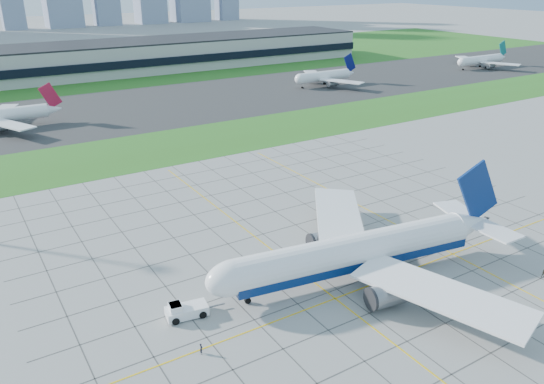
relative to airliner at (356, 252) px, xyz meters
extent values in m
plane|color=#9A9B95|center=(2.99, -1.40, -4.94)|extent=(1400.00, 1400.00, 0.00)
cube|color=#2C611B|center=(2.99, 88.60, -4.92)|extent=(700.00, 35.00, 0.04)
cube|color=#383838|center=(2.99, 143.60, -4.91)|extent=(700.00, 75.00, 0.04)
cube|color=#2C611B|center=(2.99, 253.60, -4.92)|extent=(700.00, 145.00, 0.04)
cube|color=#474744|center=(-45.01, 8.60, -4.92)|extent=(0.18, 130.00, 0.02)
cube|color=#474744|center=(-37.01, 8.60, -4.92)|extent=(0.18, 130.00, 0.02)
cube|color=#474744|center=(-29.01, 8.60, -4.92)|extent=(0.18, 130.00, 0.02)
cube|color=#474744|center=(-21.01, 8.60, -4.92)|extent=(0.18, 130.00, 0.02)
cube|color=#474744|center=(-13.01, 8.60, -4.92)|extent=(0.18, 130.00, 0.02)
cube|color=#474744|center=(-5.01, 8.60, -4.92)|extent=(0.18, 130.00, 0.02)
cube|color=#474744|center=(2.99, 8.60, -4.92)|extent=(0.18, 130.00, 0.02)
cube|color=#474744|center=(10.99, 8.60, -4.92)|extent=(0.18, 130.00, 0.02)
cube|color=#474744|center=(18.99, 8.60, -4.92)|extent=(0.18, 130.00, 0.02)
cube|color=#474744|center=(26.99, 8.60, -4.92)|extent=(0.18, 130.00, 0.02)
cube|color=#474744|center=(34.99, 8.60, -4.92)|extent=(0.18, 130.00, 0.02)
cube|color=#474744|center=(42.99, 8.60, -4.92)|extent=(0.18, 130.00, 0.02)
cube|color=#474744|center=(50.99, 8.60, -4.92)|extent=(0.18, 130.00, 0.02)
cube|color=#474744|center=(2.99, -25.40, -4.92)|extent=(110.00, 0.18, 0.02)
cube|color=#474744|center=(2.99, -17.40, -4.92)|extent=(110.00, 0.18, 0.02)
cube|color=#474744|center=(2.99, -9.40, -4.92)|extent=(110.00, 0.18, 0.02)
cube|color=#474744|center=(2.99, -1.40, -4.92)|extent=(110.00, 0.18, 0.02)
cube|color=#474744|center=(2.99, 6.60, -4.92)|extent=(110.00, 0.18, 0.02)
cube|color=#474744|center=(2.99, 14.60, -4.92)|extent=(110.00, 0.18, 0.02)
cube|color=#474744|center=(2.99, 22.60, -4.92)|extent=(110.00, 0.18, 0.02)
cube|color=#474744|center=(2.99, 30.60, -4.92)|extent=(110.00, 0.18, 0.02)
cube|color=#474744|center=(2.99, 38.60, -4.92)|extent=(110.00, 0.18, 0.02)
cube|color=#474744|center=(2.99, 46.60, -4.92)|extent=(110.00, 0.18, 0.02)
cube|color=#474744|center=(2.99, 54.60, -4.92)|extent=(110.00, 0.18, 0.02)
cube|color=#474744|center=(2.99, 62.60, -4.92)|extent=(110.00, 0.18, 0.02)
cube|color=yellow|center=(2.99, -3.40, -4.92)|extent=(120.00, 0.25, 0.03)
cube|color=yellow|center=(-7.01, 18.60, -4.92)|extent=(0.25, 100.00, 0.03)
cube|color=yellow|center=(20.99, 18.60, -4.92)|extent=(0.25, 100.00, 0.03)
cube|color=#B7B7B2|center=(42.99, 228.60, 2.56)|extent=(260.00, 42.00, 15.00)
cube|color=black|center=(42.99, 207.10, 2.06)|extent=(260.00, 1.00, 4.00)
cube|color=black|center=(42.99, 228.60, 10.46)|extent=(260.00, 42.00, 0.80)
cylinder|color=white|center=(-0.39, 0.06, 0.39)|extent=(44.14, 12.19, 5.71)
cube|color=navy|center=(-0.39, 0.06, -1.42)|extent=(44.08, 11.82, 1.52)
ellipsoid|color=white|center=(-22.03, 3.33, 0.39)|extent=(9.89, 7.01, 5.71)
cube|color=black|center=(-24.10, 3.65, 0.87)|extent=(2.53, 3.32, 0.57)
cone|color=white|center=(24.54, -3.71, 0.67)|extent=(8.34, 6.50, 5.42)
cube|color=navy|center=(25.01, -3.78, 7.05)|extent=(10.33, 2.02, 12.15)
cube|color=white|center=(7.53, 14.26, -0.56)|extent=(22.19, 26.80, 0.92)
cube|color=white|center=(2.98, -15.85, -0.56)|extent=(16.15, 27.99, 0.92)
cylinder|color=slate|center=(1.10, 9.94, -2.47)|extent=(6.66, 4.50, 3.62)
cylinder|color=slate|center=(-1.88, -9.82, -2.47)|extent=(6.66, 4.50, 3.62)
cylinder|color=gray|center=(-19.68, 2.98, -3.70)|extent=(0.39, 0.39, 2.47)
cylinder|color=black|center=(-19.68, 2.98, -4.42)|extent=(1.11, 0.63, 1.05)
cylinder|color=black|center=(4.77, 2.36, -4.32)|extent=(1.39, 1.31, 1.24)
cylinder|color=black|center=(3.86, -3.66, -4.32)|extent=(1.39, 1.31, 1.24)
cube|color=white|center=(-29.28, 4.92, -3.99)|extent=(6.69, 3.86, 1.48)
cube|color=white|center=(-30.95, 5.17, -2.94)|extent=(2.22, 2.58, 1.16)
cube|color=black|center=(-30.95, 5.17, -2.73)|extent=(1.98, 2.34, 0.74)
cube|color=gray|center=(-24.80, 4.24, -4.31)|extent=(3.15, 0.66, 0.19)
cylinder|color=black|center=(-31.16, 6.59, -4.36)|extent=(1.22, 0.69, 1.16)
cylinder|color=black|center=(-31.57, 3.88, -4.36)|extent=(1.22, 0.69, 1.16)
cylinder|color=black|center=(-26.99, 5.96, -4.36)|extent=(1.22, 0.69, 1.16)
cylinder|color=black|center=(-27.40, 3.25, -4.36)|extent=(1.22, 0.69, 1.16)
imported|color=black|center=(-31.11, -4.20, -4.12)|extent=(0.60, 0.71, 1.64)
cube|color=#A51232|center=(-22.57, 137.76, 4.56)|extent=(7.46, 0.40, 9.15)
cube|color=white|center=(-37.90, 148.76, -1.24)|extent=(13.89, 20.66, 0.40)
cube|color=white|center=(-37.90, 126.76, -1.24)|extent=(13.89, 20.66, 0.40)
cylinder|color=black|center=(-37.46, 139.96, -4.44)|extent=(1.00, 1.00, 1.00)
cylinder|color=black|center=(-37.46, 135.56, -4.44)|extent=(1.00, 1.00, 1.00)
cylinder|color=white|center=(99.25, 140.03, -0.44)|extent=(27.57, 4.80, 4.80)
cube|color=#070B4E|center=(114.57, 140.03, 4.56)|extent=(7.46, 0.40, 9.15)
cube|color=white|center=(101.17, 151.03, -1.24)|extent=(13.89, 20.66, 0.40)
cube|color=white|center=(101.17, 129.03, -1.24)|extent=(13.89, 20.66, 0.40)
cylinder|color=black|center=(101.55, 142.23, -4.44)|extent=(1.00, 1.00, 1.00)
cylinder|color=black|center=(101.55, 137.83, -4.44)|extent=(1.00, 1.00, 1.00)
cylinder|color=white|center=(205.32, 134.64, -0.44)|extent=(32.13, 4.80, 4.80)
cube|color=#0B6065|center=(223.17, 134.64, 4.56)|extent=(7.46, 0.40, 9.15)
cube|color=white|center=(207.55, 145.64, -1.24)|extent=(13.89, 20.66, 0.40)
cube|color=white|center=(207.55, 123.64, -1.24)|extent=(13.89, 20.66, 0.40)
cylinder|color=black|center=(207.99, 136.84, -4.44)|extent=(1.00, 1.00, 1.00)
cylinder|color=black|center=(207.99, 132.44, -4.44)|extent=(1.00, 1.00, 1.00)
camera|label=1|loc=(-54.26, -59.74, 43.66)|focal=35.00mm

